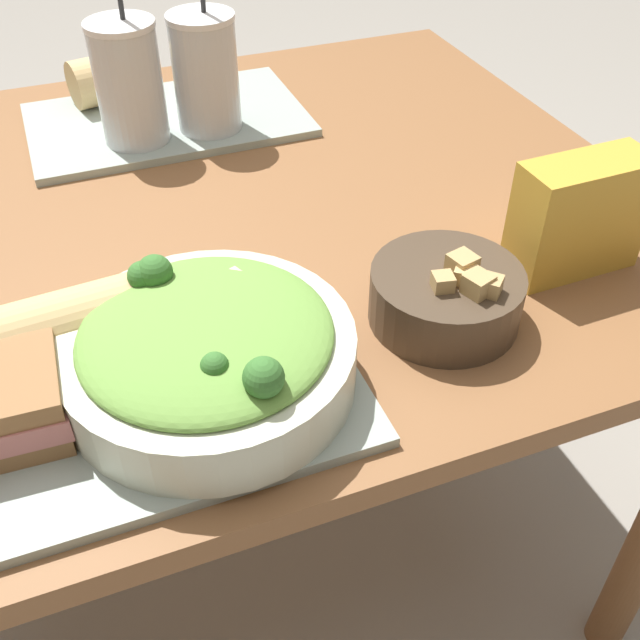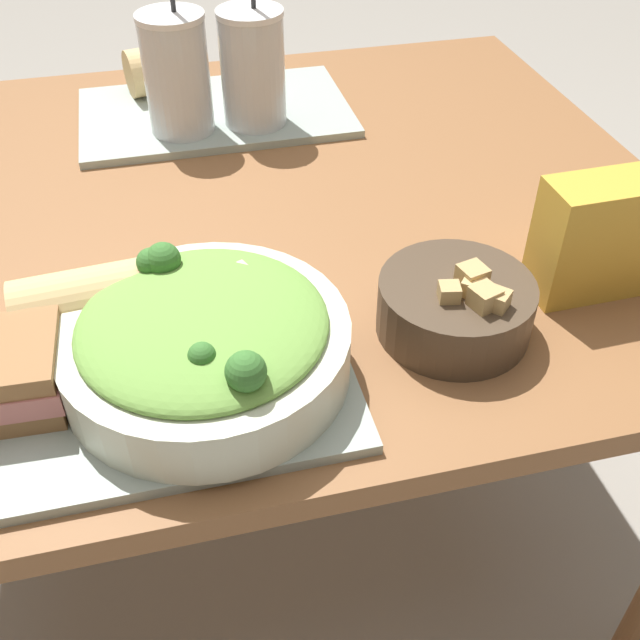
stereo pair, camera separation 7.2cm
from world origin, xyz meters
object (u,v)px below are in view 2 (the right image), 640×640
salad_bowl (205,340)px  soup_bowl (456,305)px  drink_cup_dark (177,78)px  chip_bag (606,236)px  baguette_near (86,304)px  baguette_far (164,69)px  drink_cup_red (253,72)px

salad_bowl → soup_bowl: salad_bowl is taller
drink_cup_dark → chip_bag: (0.41, -0.48, -0.02)m
baguette_near → baguette_far: same height
baguette_near → drink_cup_dark: drink_cup_dark is taller
drink_cup_dark → drink_cup_red: (0.11, 0.00, -0.00)m
salad_bowl → baguette_near: salad_bowl is taller
chip_bag → drink_cup_red: bearing=121.0°
salad_bowl → baguette_far: (0.02, 0.67, -0.00)m
salad_bowl → drink_cup_red: (0.14, 0.52, 0.04)m
soup_bowl → baguette_near: (-0.37, 0.07, 0.02)m
drink_cup_dark → drink_cup_red: 0.11m
baguette_far → drink_cup_red: bearing=-151.6°
drink_cup_dark → baguette_near: bearing=-107.4°
soup_bowl → chip_bag: chip_bag is taller
baguette_near → chip_bag: (0.55, -0.04, 0.02)m
baguette_far → chip_bag: 0.75m
baguette_far → chip_bag: (0.42, -0.62, 0.02)m
baguette_far → chip_bag: bearing=-157.3°
soup_bowl → drink_cup_dark: drink_cup_dark is taller
baguette_near → drink_cup_red: drink_cup_red is taller
salad_bowl → chip_bag: (0.44, 0.05, 0.02)m
baguette_far → drink_cup_dark: size_ratio=0.50×
drink_cup_dark → chip_bag: size_ratio=1.62×
salad_bowl → chip_bag: chip_bag is taller
baguette_near → baguette_far: 0.60m
baguette_near → baguette_far: (0.12, 0.59, 0.00)m
salad_bowl → baguette_near: size_ratio=2.00×
chip_bag → baguette_far: bearing=122.9°
salad_bowl → drink_cup_dark: (0.03, 0.52, 0.04)m
baguette_near → chip_bag: chip_bag is taller
baguette_far → drink_cup_dark: bearing=173.6°
baguette_near → salad_bowl: bearing=-132.2°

